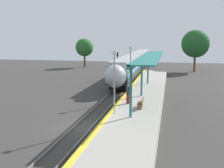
{
  "coord_description": "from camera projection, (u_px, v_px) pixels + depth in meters",
  "views": [
    {
      "loc": [
        6.61,
        -20.6,
        7.12
      ],
      "look_at": [
        0.6,
        8.11,
        2.18
      ],
      "focal_mm": 45.0,
      "sensor_mm": 36.0,
      "label": 1
    }
  ],
  "objects": [
    {
      "name": "station_canopy",
      "position": [
        148.0,
        58.0,
        28.83
      ],
      "size": [
        2.02,
        19.27,
        4.23
      ],
      "color": "#1E6B66",
      "rests_on": "platform_right"
    },
    {
      "name": "background_tree_right",
      "position": [
        195.0,
        44.0,
        57.38
      ],
      "size": [
        5.68,
        5.68,
        8.56
      ],
      "color": "brown",
      "rests_on": "ground_plane"
    },
    {
      "name": "train",
      "position": [
        134.0,
        63.0,
        52.38
      ],
      "size": [
        2.8,
        39.87,
        3.94
      ],
      "color": "black",
      "rests_on": "ground_plane"
    },
    {
      "name": "rail_left",
      "position": [
        75.0,
        126.0,
        22.53
      ],
      "size": [
        0.08,
        90.0,
        0.15
      ],
      "primitive_type": "cube",
      "color": "slate",
      "rests_on": "ground_plane"
    },
    {
      "name": "ground_plane",
      "position": [
        84.0,
        127.0,
        22.4
      ],
      "size": [
        120.0,
        120.0,
        0.0
      ],
      "primitive_type": "plane",
      "color": "#383533"
    },
    {
      "name": "platform_right",
      "position": [
        132.0,
        124.0,
        21.54
      ],
      "size": [
        4.25,
        64.0,
        0.98
      ],
      "color": "#9E998E",
      "rests_on": "ground_plane"
    },
    {
      "name": "lamppost_mid",
      "position": [
        131.0,
        66.0,
        31.25
      ],
      "size": [
        0.36,
        0.2,
        5.09
      ],
      "color": "#9E9EA3",
      "rests_on": "platform_right"
    },
    {
      "name": "rail_right",
      "position": [
        93.0,
        127.0,
        22.24
      ],
      "size": [
        0.08,
        90.0,
        0.15
      ],
      "primitive_type": "cube",
      "color": "slate",
      "rests_on": "ground_plane"
    },
    {
      "name": "lamppost_near",
      "position": [
        114.0,
        78.0,
        22.4
      ],
      "size": [
        0.36,
        0.2,
        5.09
      ],
      "color": "#9E9EA3",
      "rests_on": "platform_right"
    },
    {
      "name": "platform_bench",
      "position": [
        141.0,
        103.0,
        24.47
      ],
      "size": [
        0.44,
        1.48,
        0.89
      ],
      "color": "brown",
      "rests_on": "platform_right"
    },
    {
      "name": "railway_signal",
      "position": [
        117.0,
        63.0,
        48.11
      ],
      "size": [
        0.28,
        0.28,
        4.56
      ],
      "color": "#59595E",
      "rests_on": "ground_plane"
    },
    {
      "name": "person_waiting",
      "position": [
        128.0,
        94.0,
        26.06
      ],
      "size": [
        0.36,
        0.24,
        1.8
      ],
      "color": "maroon",
      "rests_on": "platform_right"
    },
    {
      "name": "background_tree_left",
      "position": [
        84.0,
        48.0,
        65.99
      ],
      "size": [
        4.2,
        4.2,
        6.77
      ],
      "color": "brown",
      "rests_on": "ground_plane"
    }
  ]
}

